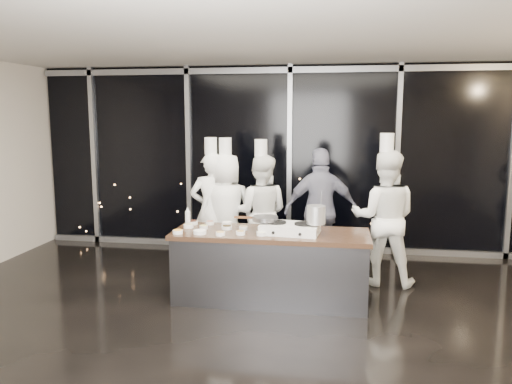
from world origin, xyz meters
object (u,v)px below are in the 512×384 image
frying_pan (265,218)px  stock_pot (316,215)px  guest (321,210)px  demo_counter (270,266)px  stove (290,228)px  chef_far_left (212,210)px  chef_left (226,210)px  chef_center (261,212)px  chef_right (384,217)px

frying_pan → stock_pot: (0.64, -0.09, 0.09)m
frying_pan → guest: bearing=69.8°
demo_counter → frying_pan: (-0.08, 0.00, 0.61)m
stove → chef_far_left: (-1.33, 1.30, -0.05)m
guest → chef_far_left: bearing=-7.2°
stove → chef_left: chef_left is taller
stove → frying_pan: frying_pan is taller
chef_left → chef_center: 0.54m
chef_center → guest: (0.91, 0.05, 0.04)m
frying_pan → chef_left: (-0.78, 1.28, -0.16)m
chef_far_left → chef_center: (0.76, 0.05, -0.02)m
chef_far_left → guest: (1.66, 0.10, 0.02)m
demo_counter → chef_right: chef_right is taller
demo_counter → frying_pan: bearing=179.5°
stove → chef_right: chef_right is taller
stove → guest: bearing=82.4°
demo_counter → frying_pan: frying_pan is taller
chef_left → chef_right: (2.33, -0.37, 0.04)m
chef_left → chef_right: bearing=147.9°
chef_right → demo_counter: bearing=37.0°
chef_far_left → frying_pan: bearing=107.4°
chef_right → stove: bearing=43.4°
frying_pan → chef_center: bearing=106.5°
chef_far_left → chef_right: 2.57m
frying_pan → chef_right: bearing=36.4°
frying_pan → chef_center: size_ratio=0.29×
demo_counter → guest: guest is taller
stove → chef_far_left: 1.86m
guest → chef_right: chef_right is taller
demo_counter → guest: bearing=66.6°
demo_counter → chef_far_left: 1.72m
frying_pan → chef_right: (1.55, 0.91, -0.12)m
frying_pan → chef_far_left: (-1.00, 1.25, -0.15)m
stock_pot → demo_counter: bearing=170.9°
stock_pot → chef_right: bearing=48.0°
demo_counter → stove: stove is taller
chef_left → guest: size_ratio=1.08×
chef_left → chef_right: 2.36m
chef_left → chef_far_left: bearing=-16.9°
chef_right → chef_far_left: bearing=-2.5°
chef_far_left → chef_center: chef_far_left is taller
guest → chef_left: bearing=-7.6°
stove → frying_pan: (-0.33, 0.05, 0.10)m
chef_far_left → chef_left: chef_far_left is taller
stove → chef_center: (-0.57, 1.35, -0.07)m
frying_pan → guest: 1.51m
chef_far_left → guest: bearing=162.2°
demo_counter → stove: size_ratio=3.29×
stock_pot → chef_center: 1.67m
chef_far_left → chef_left: 0.22m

